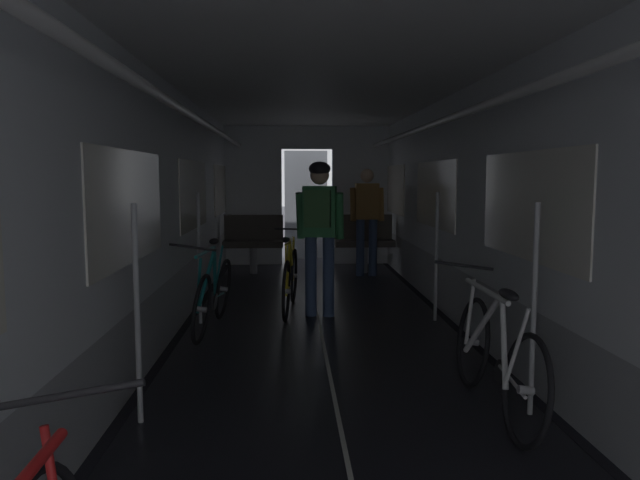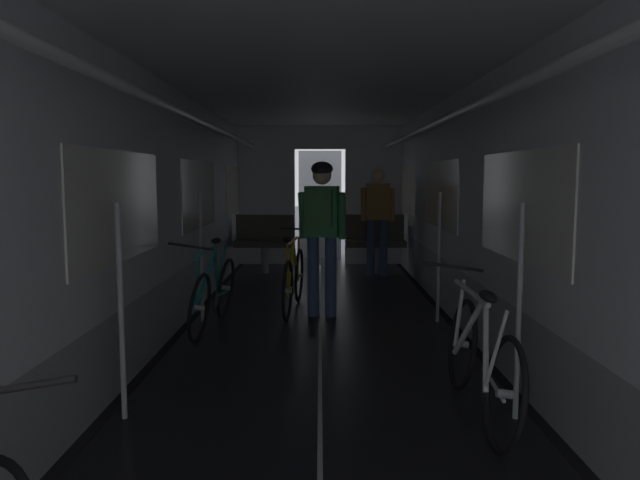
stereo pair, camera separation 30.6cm
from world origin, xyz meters
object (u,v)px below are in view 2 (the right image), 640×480
(person_cyclist_aisle, at_px, (322,221))
(person_standing_near_bench, at_px, (377,214))
(bench_seat_far_right, at_px, (375,238))
(bicycle_white, at_px, (480,359))
(bench_seat_far_left, at_px, (265,238))
(bicycle_teal, at_px, (213,292))
(bicycle_yellow_in_aisle, at_px, (293,279))

(person_cyclist_aisle, relative_size, person_standing_near_bench, 1.03)
(bench_seat_far_right, relative_size, person_cyclist_aisle, 0.57)
(bicycle_white, xyz_separation_m, person_standing_near_bench, (-0.14, 5.55, 0.59))
(bench_seat_far_right, bearing_deg, person_standing_near_bench, -89.59)
(person_cyclist_aisle, bearing_deg, bench_seat_far_left, 106.47)
(bicycle_white, bearing_deg, bicycle_teal, 133.49)
(bench_seat_far_right, relative_size, person_standing_near_bench, 0.58)
(person_standing_near_bench, bearing_deg, bench_seat_far_left, 168.21)
(bicycle_yellow_in_aisle, bearing_deg, person_cyclist_aisle, -39.10)
(bicycle_white, xyz_separation_m, bicycle_teal, (-2.14, 2.26, 0.00))
(bench_seat_far_left, xyz_separation_m, bicycle_teal, (-0.19, -3.67, -0.19))
(bench_seat_far_left, xyz_separation_m, bench_seat_far_right, (1.80, 0.00, 0.00))
(bicycle_white, bearing_deg, bicycle_yellow_in_aisle, 113.76)
(bench_seat_far_right, distance_m, person_cyclist_aisle, 3.27)
(bench_seat_far_left, bearing_deg, bench_seat_far_right, 0.00)
(bench_seat_far_left, relative_size, person_cyclist_aisle, 0.57)
(bench_seat_far_right, bearing_deg, bicycle_white, -88.58)
(bench_seat_far_left, bearing_deg, person_standing_near_bench, -11.79)
(bicycle_teal, height_order, person_standing_near_bench, person_standing_near_bench)
(bench_seat_far_left, bearing_deg, person_cyclist_aisle, -73.53)
(bench_seat_far_right, distance_m, person_standing_near_bench, 0.55)
(bench_seat_far_right, height_order, bicycle_yellow_in_aisle, bench_seat_far_right)
(bench_seat_far_right, distance_m, bicycle_yellow_in_aisle, 3.10)
(bench_seat_far_left, distance_m, bicycle_yellow_in_aisle, 2.91)
(bench_seat_far_right, bearing_deg, person_cyclist_aisle, -105.77)
(bicycle_teal, distance_m, person_standing_near_bench, 3.89)
(person_cyclist_aisle, bearing_deg, bicycle_teal, -153.56)
(bench_seat_far_right, xyz_separation_m, person_standing_near_bench, (0.00, -0.38, 0.41))
(person_cyclist_aisle, bearing_deg, person_standing_near_bench, 72.14)
(bench_seat_far_right, relative_size, bicycle_teal, 0.58)
(bench_seat_far_left, xyz_separation_m, person_cyclist_aisle, (0.92, -3.11, 0.50))
(bicycle_yellow_in_aisle, bearing_deg, bench_seat_far_left, 101.77)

